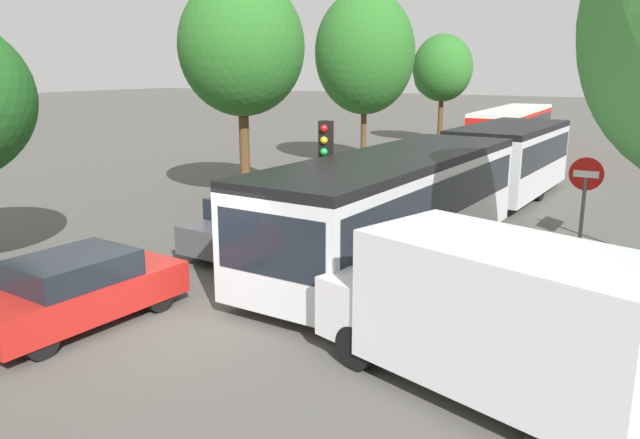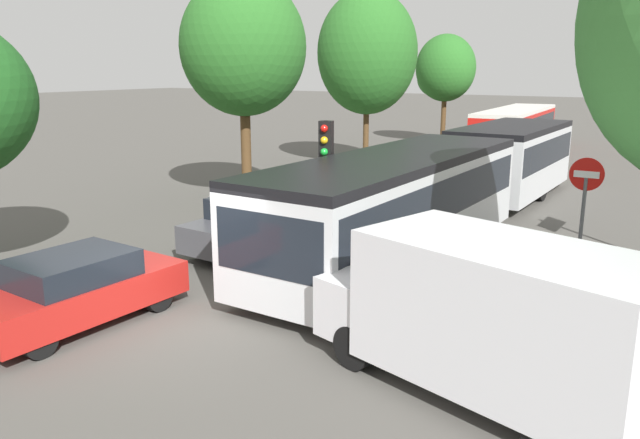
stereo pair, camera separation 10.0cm
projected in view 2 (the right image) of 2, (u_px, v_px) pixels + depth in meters
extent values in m
plane|color=#4F4C47|center=(184.00, 331.00, 11.28)|extent=(200.00, 200.00, 0.00)
cube|color=silver|center=(395.00, 208.00, 15.00)|extent=(2.90, 9.96, 2.14)
cube|color=black|center=(395.00, 192.00, 14.90)|extent=(2.91, 9.57, 0.94)
cube|color=black|center=(396.00, 160.00, 14.72)|extent=(2.90, 9.96, 0.21)
cube|color=silver|center=(511.00, 160.00, 22.62)|extent=(2.82, 6.84, 2.14)
cube|color=black|center=(511.00, 150.00, 22.53)|extent=(2.83, 6.57, 0.94)
cube|color=black|center=(513.00, 128.00, 22.34)|extent=(2.82, 6.84, 0.21)
cylinder|color=black|center=(473.00, 176.00, 19.44)|extent=(1.99, 1.09, 1.97)
cube|color=black|center=(269.00, 245.00, 10.94)|extent=(2.34, 0.16, 1.15)
cylinder|color=black|center=(372.00, 287.00, 12.03)|extent=(0.34, 1.05, 1.04)
cylinder|color=black|center=(279.00, 267.00, 13.21)|extent=(0.34, 1.05, 1.04)
cylinder|color=black|center=(482.00, 221.00, 17.18)|extent=(0.34, 1.05, 1.04)
cylinder|color=black|center=(408.00, 211.00, 18.36)|extent=(0.34, 1.05, 1.04)
cylinder|color=black|center=(540.00, 186.00, 22.22)|extent=(0.34, 1.05, 1.04)
cylinder|color=black|center=(479.00, 180.00, 23.41)|extent=(0.34, 1.05, 1.04)
cube|color=red|center=(515.00, 129.00, 35.58)|extent=(2.94, 11.09, 1.91)
cube|color=black|center=(516.00, 123.00, 35.50)|extent=(2.93, 10.54, 0.80)
cube|color=silver|center=(517.00, 110.00, 35.33)|extent=(2.94, 11.09, 0.19)
cylinder|color=black|center=(511.00, 135.00, 39.32)|extent=(0.33, 0.97, 0.96)
cylinder|color=black|center=(544.00, 137.00, 38.35)|extent=(0.33, 0.97, 0.96)
cylinder|color=black|center=(481.00, 147.00, 33.45)|extent=(0.33, 0.97, 0.96)
cylinder|color=black|center=(520.00, 149.00, 32.48)|extent=(0.33, 0.97, 0.96)
cube|color=#B21E19|center=(79.00, 295.00, 11.50)|extent=(1.87, 3.98, 0.63)
cube|color=black|center=(72.00, 268.00, 11.29)|extent=(1.63, 2.12, 0.48)
cylinder|color=black|center=(113.00, 283.00, 12.94)|extent=(0.24, 0.60, 0.59)
cylinder|color=black|center=(158.00, 296.00, 12.16)|extent=(0.24, 0.60, 0.59)
cylinder|color=black|center=(39.00, 341.00, 10.18)|extent=(0.24, 0.60, 0.59)
cube|color=#47474C|center=(260.00, 227.00, 16.20)|extent=(2.03, 4.33, 0.69)
cube|color=black|center=(257.00, 205.00, 15.98)|extent=(1.77, 2.31, 0.52)
cylinder|color=black|center=(271.00, 223.00, 17.76)|extent=(0.26, 0.66, 0.64)
cylinder|color=black|center=(314.00, 231.00, 16.93)|extent=(0.26, 0.66, 0.64)
cylinder|color=black|center=(203.00, 245.00, 15.61)|extent=(0.26, 0.66, 0.64)
cylinder|color=black|center=(248.00, 255.00, 14.77)|extent=(0.26, 0.66, 0.64)
cube|color=white|center=(367.00, 191.00, 20.80)|extent=(2.08, 4.44, 0.70)
cube|color=black|center=(366.00, 173.00, 20.57)|extent=(1.82, 2.37, 0.54)
cylinder|color=black|center=(369.00, 191.00, 22.41)|extent=(0.26, 0.67, 0.66)
cylinder|color=black|center=(407.00, 196.00, 21.55)|extent=(0.26, 0.67, 0.66)
cylinder|color=black|center=(325.00, 204.00, 20.20)|extent=(0.26, 0.67, 0.66)
cylinder|color=black|center=(366.00, 210.00, 19.33)|extent=(0.26, 0.67, 0.66)
cube|color=#B7BABF|center=(438.00, 167.00, 25.80)|extent=(2.06, 4.40, 0.70)
cube|color=black|center=(437.00, 153.00, 25.58)|extent=(1.80, 2.35, 0.53)
cylinder|color=black|center=(435.00, 168.00, 27.40)|extent=(0.26, 0.67, 0.66)
cylinder|color=black|center=(468.00, 172.00, 26.54)|extent=(0.26, 0.67, 0.66)
cylinder|color=black|center=(406.00, 177.00, 25.20)|extent=(0.26, 0.67, 0.66)
cylinder|color=black|center=(441.00, 181.00, 24.35)|extent=(0.26, 0.67, 0.66)
cube|color=silver|center=(506.00, 314.00, 8.65)|extent=(4.49, 3.02, 2.00)
cube|color=silver|center=(372.00, 299.00, 10.54)|extent=(1.37, 2.07, 1.00)
cylinder|color=black|center=(354.00, 347.00, 9.82)|extent=(0.76, 0.42, 0.72)
cylinder|color=black|center=(421.00, 319.00, 10.93)|extent=(0.76, 0.42, 0.72)
cylinder|color=black|center=(552.00, 435.00, 7.46)|extent=(0.76, 0.42, 0.72)
cylinder|color=black|center=(611.00, 388.00, 8.57)|extent=(0.76, 0.42, 0.72)
cylinder|color=#56595E|center=(326.00, 190.00, 15.34)|extent=(0.12, 0.12, 3.40)
cube|color=black|center=(326.00, 140.00, 15.04)|extent=(0.37, 0.31, 0.90)
sphere|color=red|center=(324.00, 128.00, 14.84)|extent=(0.18, 0.18, 0.18)
sphere|color=#EAAD14|center=(324.00, 140.00, 14.90)|extent=(0.18, 0.18, 0.18)
sphere|color=green|center=(324.00, 152.00, 14.97)|extent=(0.18, 0.18, 0.18)
cylinder|color=#56595E|center=(581.00, 233.00, 13.34)|extent=(0.08, 0.08, 2.40)
cylinder|color=red|center=(587.00, 174.00, 13.04)|extent=(0.70, 0.03, 0.70)
cube|color=white|center=(587.00, 174.00, 13.02)|extent=(0.50, 0.04, 0.14)
cylinder|color=#51381E|center=(246.00, 152.00, 21.56)|extent=(0.35, 0.35, 3.60)
ellipsoid|color=#286623|center=(243.00, 46.00, 20.72)|extent=(4.21, 4.21, 4.59)
ellipsoid|color=#33752D|center=(236.00, 68.00, 20.61)|extent=(2.53, 2.53, 2.53)
cylinder|color=#51381E|center=(366.00, 133.00, 29.72)|extent=(0.27, 0.27, 3.18)
ellipsoid|color=#286623|center=(367.00, 53.00, 28.84)|extent=(4.64, 4.64, 5.65)
cylinder|color=#51381E|center=(443.00, 119.00, 38.66)|extent=(0.30, 0.30, 3.09)
ellipsoid|color=#286623|center=(446.00, 68.00, 37.93)|extent=(3.62, 3.62, 4.03)
ellipsoid|color=#33752D|center=(435.00, 78.00, 38.21)|extent=(2.17, 2.17, 2.22)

